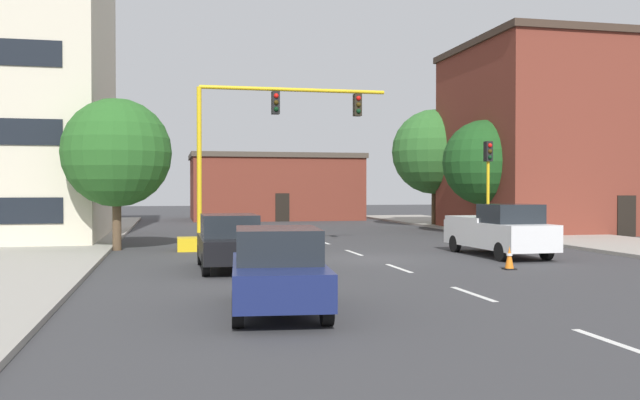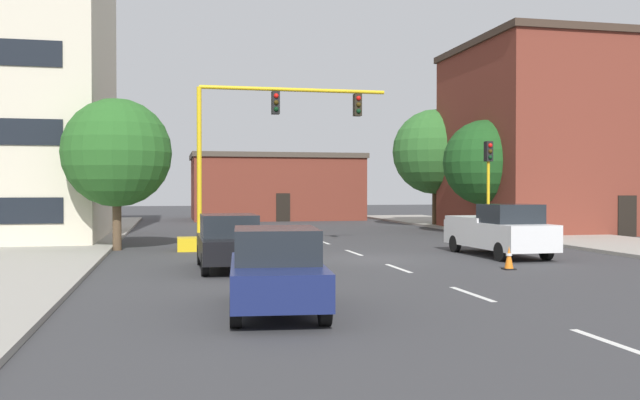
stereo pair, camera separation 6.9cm
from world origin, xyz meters
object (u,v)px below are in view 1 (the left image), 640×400
at_px(pickup_truck_white, 499,230).
at_px(traffic_cone_roadside_a, 289,243).
at_px(tree_right_mid, 485,163).
at_px(tree_right_far, 434,152).
at_px(sedan_navy_near_left, 278,269).
at_px(sedan_black_mid_left, 229,241).
at_px(traffic_signal_gantry, 227,197).
at_px(tree_left_near, 117,153).
at_px(traffic_light_pole_right, 488,168).
at_px(traffic_cone_roadside_b, 509,258).

height_order(pickup_truck_white, traffic_cone_roadside_a, pickup_truck_white).
bearing_deg(tree_right_mid, pickup_truck_white, -113.63).
height_order(tree_right_far, pickup_truck_white, tree_right_far).
relative_size(sedan_navy_near_left, sedan_black_mid_left, 1.03).
bearing_deg(sedan_navy_near_left, pickup_truck_white, 44.51).
bearing_deg(traffic_signal_gantry, tree_left_near, 168.85).
relative_size(tree_right_far, sedan_black_mid_left, 1.76).
bearing_deg(tree_left_near, traffic_cone_roadside_a, -15.74).
distance_m(traffic_light_pole_right, tree_right_far, 14.00).
xyz_separation_m(tree_left_near, traffic_cone_roadside_a, (6.89, -1.94, -3.69)).
height_order(traffic_light_pole_right, tree_right_far, tree_right_far).
bearing_deg(traffic_signal_gantry, sedan_black_mid_left, -93.95).
bearing_deg(tree_left_near, traffic_cone_roadside_b, -37.50).
distance_m(traffic_light_pole_right, tree_left_near, 16.92).
xyz_separation_m(sedan_navy_near_left, sedan_black_mid_left, (-0.34, 7.73, 0.00)).
height_order(tree_right_mid, traffic_cone_roadside_a, tree_right_mid).
bearing_deg(tree_right_far, traffic_signal_gantry, -135.33).
relative_size(traffic_light_pole_right, sedan_black_mid_left, 1.07).
bearing_deg(traffic_cone_roadside_b, tree_right_mid, 66.55).
relative_size(traffic_light_pole_right, traffic_cone_roadside_a, 6.68).
bearing_deg(traffic_light_pole_right, traffic_cone_roadside_a, -166.29).
distance_m(traffic_signal_gantry, traffic_cone_roadside_b, 12.16).
distance_m(traffic_signal_gantry, pickup_truck_white, 11.04).
bearing_deg(sedan_navy_near_left, tree_right_mid, 54.99).
distance_m(tree_right_mid, tree_right_far, 7.96).
bearing_deg(sedan_black_mid_left, pickup_truck_white, 11.58).
bearing_deg(tree_left_near, traffic_light_pole_right, 1.71).
relative_size(tree_left_near, pickup_truck_white, 1.15).
distance_m(tree_right_mid, sedan_navy_near_left, 26.73).
bearing_deg(traffic_cone_roadside_a, tree_left_near, 164.26).
relative_size(traffic_light_pole_right, tree_left_near, 0.76).
bearing_deg(pickup_truck_white, tree_right_mid, 66.37).
height_order(pickup_truck_white, sedan_black_mid_left, pickup_truck_white).
distance_m(tree_left_near, pickup_truck_white, 15.71).
relative_size(traffic_signal_gantry, sedan_black_mid_left, 1.96).
bearing_deg(pickup_truck_white, traffic_light_pole_right, 67.34).
relative_size(traffic_light_pole_right, tree_right_far, 0.61).
bearing_deg(traffic_cone_roadside_b, traffic_cone_roadside_a, 126.55).
distance_m(tree_left_near, sedan_black_mid_left, 9.27).
xyz_separation_m(sedan_black_mid_left, traffic_cone_roadside_b, (8.65, -1.93, -0.52)).
height_order(traffic_signal_gantry, tree_left_near, traffic_signal_gantry).
distance_m(traffic_light_pole_right, sedan_black_mid_left, 15.57).
distance_m(traffic_light_pole_right, traffic_cone_roadside_a, 10.79).
height_order(traffic_signal_gantry, tree_right_mid, traffic_signal_gantry).
bearing_deg(sedan_black_mid_left, sedan_navy_near_left, -87.51).
bearing_deg(tree_right_mid, tree_right_far, 89.18).
bearing_deg(traffic_cone_roadside_a, sedan_black_mid_left, -116.54).
distance_m(tree_right_far, sedan_navy_near_left, 33.64).
height_order(tree_right_mid, tree_right_far, tree_right_far).
xyz_separation_m(traffic_light_pole_right, sedan_navy_near_left, (-12.59, -16.00, -2.64)).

